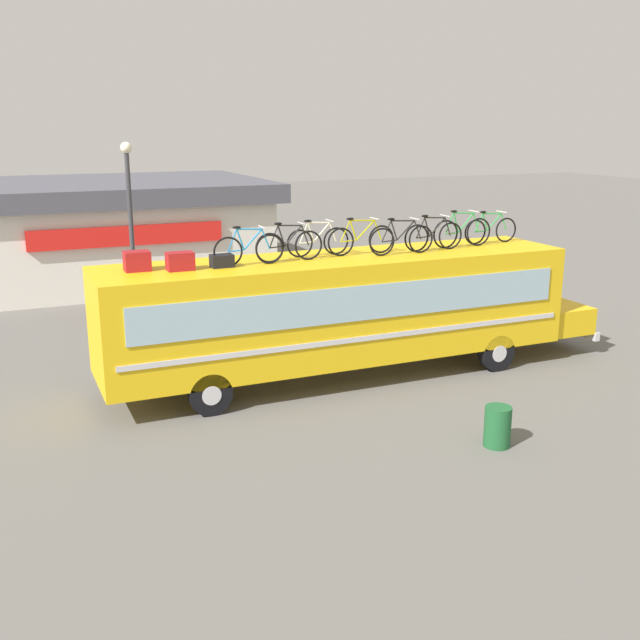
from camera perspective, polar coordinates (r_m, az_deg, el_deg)
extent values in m
plane|color=#605E59|center=(18.90, 1.42, -4.38)|extent=(120.00, 120.00, 0.00)
cube|color=yellow|center=(18.38, 1.45, 1.03)|extent=(11.63, 2.48, 2.46)
cube|color=yellow|center=(22.07, 16.92, 0.41)|extent=(1.38, 2.28, 0.72)
cube|color=#99B7C6|center=(17.20, 3.23, 1.29)|extent=(10.70, 0.04, 0.82)
cube|color=#99B7C6|center=(19.41, -0.11, 2.88)|extent=(10.70, 0.04, 0.82)
cube|color=silver|center=(17.42, 3.19, -1.44)|extent=(11.17, 0.03, 0.12)
cube|color=silver|center=(19.61, -0.11, 0.44)|extent=(11.17, 0.03, 0.12)
cube|color=silver|center=(22.66, 18.28, -0.48)|extent=(0.16, 2.35, 0.24)
cylinder|color=black|center=(19.82, 13.22, -2.40)|extent=(0.96, 0.28, 0.96)
cylinder|color=silver|center=(19.82, 13.22, -2.40)|extent=(0.43, 0.30, 0.43)
cylinder|color=black|center=(21.54, 9.75, -0.84)|extent=(0.96, 0.28, 0.96)
cylinder|color=silver|center=(21.54, 9.75, -0.84)|extent=(0.43, 0.30, 0.43)
cylinder|color=black|center=(16.60, -8.34, -5.55)|extent=(0.96, 0.28, 0.96)
cylinder|color=silver|center=(16.60, -8.34, -5.55)|extent=(0.43, 0.30, 0.43)
cylinder|color=black|center=(18.62, -10.16, -3.36)|extent=(0.96, 0.28, 0.96)
cylinder|color=silver|center=(18.62, -10.16, -3.36)|extent=(0.43, 0.30, 0.43)
cube|color=maroon|center=(16.85, -13.70, 4.36)|extent=(0.55, 0.42, 0.43)
cube|color=maroon|center=(16.73, -10.56, 4.40)|extent=(0.58, 0.39, 0.40)
cube|color=black|center=(16.96, -7.45, 4.47)|extent=(0.50, 0.35, 0.29)
torus|color=black|center=(16.92, -6.99, 5.15)|extent=(0.68, 0.04, 0.68)
torus|color=black|center=(17.22, -3.84, 5.40)|extent=(0.68, 0.04, 0.68)
cylinder|color=#197FDB|center=(16.96, -6.06, 6.09)|extent=(0.19, 0.04, 0.49)
cylinder|color=#197FDB|center=(17.06, -5.11, 6.10)|extent=(0.46, 0.04, 0.47)
cylinder|color=#197FDB|center=(17.00, -5.38, 6.88)|extent=(0.59, 0.04, 0.07)
cylinder|color=#197FDB|center=(16.97, -6.38, 5.23)|extent=(0.38, 0.03, 0.05)
cylinder|color=#197FDB|center=(16.91, -6.66, 6.01)|extent=(0.24, 0.03, 0.51)
cylinder|color=#197FDB|center=(17.16, -4.14, 6.14)|extent=(0.21, 0.03, 0.48)
cylinder|color=silver|center=(17.09, -4.44, 7.05)|extent=(0.03, 0.44, 0.03)
ellipsoid|color=black|center=(16.90, -6.34, 7.00)|extent=(0.20, 0.08, 0.06)
torus|color=black|center=(17.33, -3.84, 5.48)|extent=(0.70, 0.04, 0.70)
torus|color=black|center=(17.67, -0.87, 5.69)|extent=(0.70, 0.04, 0.70)
cylinder|color=black|center=(17.38, -2.95, 6.40)|extent=(0.19, 0.04, 0.50)
cylinder|color=black|center=(17.49, -2.05, 6.41)|extent=(0.45, 0.04, 0.48)
cylinder|color=black|center=(17.43, -2.30, 7.18)|extent=(0.58, 0.04, 0.07)
cylinder|color=black|center=(17.39, -3.27, 5.55)|extent=(0.37, 0.03, 0.05)
cylinder|color=black|center=(17.32, -3.52, 6.33)|extent=(0.24, 0.03, 0.52)
cylinder|color=black|center=(17.60, -1.14, 6.43)|extent=(0.20, 0.03, 0.48)
cylinder|color=silver|center=(17.53, -1.41, 7.34)|extent=(0.03, 0.44, 0.03)
ellipsoid|color=black|center=(17.32, -3.21, 7.31)|extent=(0.20, 0.08, 0.06)
torus|color=black|center=(18.01, -1.55, 5.82)|extent=(0.67, 0.04, 0.67)
torus|color=black|center=(18.39, 1.22, 6.01)|extent=(0.67, 0.04, 0.67)
cylinder|color=white|center=(18.08, -0.71, 6.68)|extent=(0.19, 0.04, 0.48)
cylinder|color=white|center=(18.20, 0.13, 6.68)|extent=(0.44, 0.04, 0.46)
cylinder|color=white|center=(18.13, -0.10, 7.40)|extent=(0.57, 0.04, 0.07)
cylinder|color=white|center=(18.08, -1.01, 5.89)|extent=(0.36, 0.03, 0.05)
cylinder|color=white|center=(18.01, -1.24, 6.61)|extent=(0.24, 0.03, 0.50)
cylinder|color=white|center=(18.32, 0.98, 6.70)|extent=(0.20, 0.03, 0.47)
cylinder|color=silver|center=(18.24, 0.73, 7.55)|extent=(0.03, 0.44, 0.03)
ellipsoid|color=black|center=(18.02, -0.94, 7.52)|extent=(0.20, 0.08, 0.06)
torus|color=black|center=(18.18, 1.59, 5.94)|extent=(0.69, 0.04, 0.69)
torus|color=black|center=(18.67, 4.66, 6.13)|extent=(0.69, 0.04, 0.69)
cylinder|color=#B2B20C|center=(18.29, 2.54, 6.81)|extent=(0.21, 0.04, 0.50)
cylinder|color=#B2B20C|center=(18.43, 3.46, 6.81)|extent=(0.51, 0.04, 0.48)
cylinder|color=#B2B20C|center=(18.36, 3.23, 7.55)|extent=(0.66, 0.04, 0.07)
cylinder|color=#B2B20C|center=(18.27, 2.19, 6.01)|extent=(0.42, 0.03, 0.05)
cylinder|color=#B2B20C|center=(18.20, 1.94, 6.75)|extent=(0.27, 0.03, 0.52)
cylinder|color=#B2B20C|center=(18.59, 4.40, 6.83)|extent=(0.23, 0.03, 0.48)
cylinder|color=silver|center=(18.51, 4.15, 7.69)|extent=(0.03, 0.44, 0.03)
ellipsoid|color=black|center=(18.21, 2.30, 7.68)|extent=(0.20, 0.08, 0.06)
torus|color=black|center=(18.27, 4.72, 5.92)|extent=(0.69, 0.04, 0.69)
torus|color=black|center=(18.80, 7.65, 6.10)|extent=(0.69, 0.04, 0.69)
cylinder|color=black|center=(18.38, 5.63, 6.78)|extent=(0.21, 0.04, 0.49)
cylinder|color=black|center=(18.55, 6.52, 6.77)|extent=(0.50, 0.04, 0.47)
cylinder|color=black|center=(18.47, 6.31, 7.49)|extent=(0.65, 0.04, 0.07)
cylinder|color=black|center=(18.36, 5.29, 5.99)|extent=(0.41, 0.03, 0.05)
cylinder|color=black|center=(18.29, 5.06, 6.71)|extent=(0.27, 0.03, 0.51)
cylinder|color=black|center=(18.72, 7.42, 6.79)|extent=(0.23, 0.03, 0.48)
cylinder|color=silver|center=(18.63, 7.19, 7.63)|extent=(0.03, 0.44, 0.03)
ellipsoid|color=black|center=(18.30, 5.42, 7.63)|extent=(0.20, 0.08, 0.06)
torus|color=black|center=(18.96, 7.33, 6.18)|extent=(0.69, 0.04, 0.69)
torus|color=black|center=(19.48, 9.85, 6.32)|extent=(0.69, 0.04, 0.69)
cylinder|color=black|center=(19.08, 8.13, 7.00)|extent=(0.19, 0.04, 0.49)
cylinder|color=black|center=(19.23, 8.89, 6.98)|extent=(0.46, 0.04, 0.47)
cylinder|color=black|center=(19.16, 8.71, 7.68)|extent=(0.60, 0.04, 0.07)
cylinder|color=black|center=(19.05, 7.82, 6.24)|extent=(0.38, 0.03, 0.05)
cylinder|color=black|center=(18.98, 7.64, 6.94)|extent=(0.24, 0.03, 0.51)
cylinder|color=black|center=(19.40, 9.66, 6.99)|extent=(0.21, 0.03, 0.48)
cylinder|color=silver|center=(19.32, 9.47, 7.81)|extent=(0.03, 0.44, 0.03)
ellipsoid|color=black|center=(19.00, 7.95, 7.82)|extent=(0.20, 0.08, 0.06)
torus|color=black|center=(19.58, 9.50, 6.44)|extent=(0.73, 0.04, 0.73)
torus|color=black|center=(20.14, 11.93, 6.55)|extent=(0.73, 0.04, 0.73)
cylinder|color=green|center=(19.70, 10.28, 7.27)|extent=(0.20, 0.04, 0.52)
cylinder|color=green|center=(19.88, 11.01, 7.25)|extent=(0.47, 0.04, 0.50)
cylinder|color=green|center=(19.80, 10.85, 7.98)|extent=(0.61, 0.04, 0.07)
cylinder|color=green|center=(19.68, 9.97, 6.49)|extent=(0.39, 0.03, 0.05)
cylinder|color=green|center=(19.60, 9.81, 7.22)|extent=(0.25, 0.03, 0.54)
cylinder|color=green|center=(20.06, 11.75, 7.25)|extent=(0.21, 0.03, 0.51)
cylinder|color=silver|center=(19.97, 11.58, 8.09)|extent=(0.03, 0.44, 0.03)
ellipsoid|color=black|center=(19.62, 10.12, 8.12)|extent=(0.20, 0.08, 0.06)
torus|color=black|center=(20.37, 11.68, 6.55)|extent=(0.66, 0.04, 0.66)
torus|color=black|center=(20.95, 13.92, 6.65)|extent=(0.66, 0.04, 0.66)
cylinder|color=green|center=(20.51, 12.40, 7.27)|extent=(0.19, 0.04, 0.47)
cylinder|color=green|center=(20.68, 13.08, 7.25)|extent=(0.46, 0.04, 0.45)
cylinder|color=green|center=(20.61, 12.93, 7.87)|extent=(0.60, 0.04, 0.07)
cylinder|color=green|center=(20.47, 12.12, 6.60)|extent=(0.38, 0.03, 0.05)
cylinder|color=green|center=(20.40, 11.97, 7.23)|extent=(0.24, 0.03, 0.49)
cylinder|color=green|center=(20.87, 13.76, 7.25)|extent=(0.21, 0.03, 0.46)
cylinder|color=silver|center=(20.78, 13.61, 7.99)|extent=(0.03, 0.44, 0.03)
ellipsoid|color=black|center=(20.43, 12.26, 8.01)|extent=(0.20, 0.08, 0.06)
cube|color=silver|center=(31.74, -15.61, 5.94)|extent=(11.25, 8.46, 3.24)
cube|color=#4C4C56|center=(31.51, -15.86, 9.49)|extent=(12.15, 9.13, 0.71)
cube|color=red|center=(27.40, -14.36, 6.21)|extent=(6.75, 0.16, 0.70)
cylinder|color=#1E592D|center=(15.32, 13.31, -7.86)|extent=(0.53, 0.53, 0.82)
cylinder|color=#38383D|center=(23.51, -14.06, 5.74)|extent=(0.14, 0.14, 5.37)
sphere|color=#F2EDCC|center=(23.25, -14.50, 12.54)|extent=(0.34, 0.34, 0.34)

